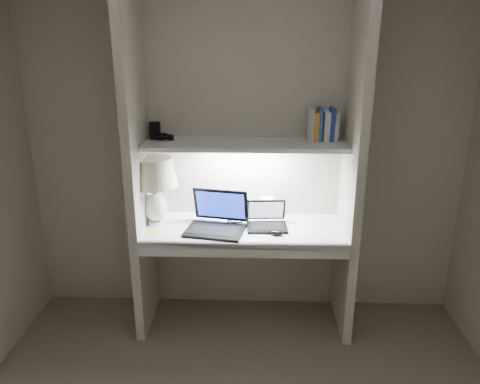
{
  "coord_description": "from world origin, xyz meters",
  "views": [
    {
      "loc": [
        0.08,
        -1.83,
        2.09
      ],
      "look_at": [
        -0.03,
        1.05,
        1.1
      ],
      "focal_mm": 35.0,
      "sensor_mm": 36.0,
      "label": 1
    }
  ],
  "objects_px": {
    "laptop_main": "(217,221)",
    "laptop_netbook": "(267,221)",
    "book_row": "(322,125)",
    "table_lamp": "(154,180)",
    "speaker": "(267,207)"
  },
  "relations": [
    {
      "from": "laptop_main",
      "to": "speaker",
      "type": "xyz_separation_m",
      "value": [
        0.35,
        0.24,
        0.02
      ]
    },
    {
      "from": "laptop_netbook",
      "to": "book_row",
      "type": "xyz_separation_m",
      "value": [
        0.38,
        0.17,
        0.66
      ]
    },
    {
      "from": "table_lamp",
      "to": "laptop_netbook",
      "type": "relative_size",
      "value": 1.66
    },
    {
      "from": "laptop_netbook",
      "to": "speaker",
      "type": "xyz_separation_m",
      "value": [
        0.0,
        0.18,
        0.03
      ]
    },
    {
      "from": "table_lamp",
      "to": "speaker",
      "type": "relative_size",
      "value": 3.26
    },
    {
      "from": "speaker",
      "to": "book_row",
      "type": "distance_m",
      "value": 0.73
    },
    {
      "from": "laptop_netbook",
      "to": "book_row",
      "type": "height_order",
      "value": "book_row"
    },
    {
      "from": "speaker",
      "to": "book_row",
      "type": "xyz_separation_m",
      "value": [
        0.38,
        -0.01,
        0.63
      ]
    },
    {
      "from": "table_lamp",
      "to": "speaker",
      "type": "height_order",
      "value": "table_lamp"
    },
    {
      "from": "speaker",
      "to": "book_row",
      "type": "height_order",
      "value": "book_row"
    },
    {
      "from": "book_row",
      "to": "laptop_main",
      "type": "bearing_deg",
      "value": -162.96
    },
    {
      "from": "laptop_main",
      "to": "book_row",
      "type": "bearing_deg",
      "value": 27.85
    },
    {
      "from": "laptop_netbook",
      "to": "speaker",
      "type": "relative_size",
      "value": 1.96
    },
    {
      "from": "laptop_netbook",
      "to": "book_row",
      "type": "bearing_deg",
      "value": 20.76
    },
    {
      "from": "laptop_main",
      "to": "laptop_netbook",
      "type": "xyz_separation_m",
      "value": [
        0.35,
        0.05,
        -0.02
      ]
    }
  ]
}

